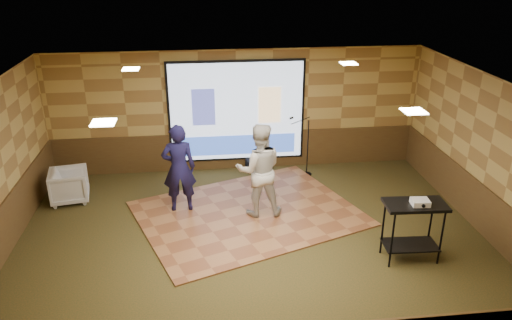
{
  "coord_description": "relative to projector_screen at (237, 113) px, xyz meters",
  "views": [
    {
      "loc": [
        -0.89,
        -8.13,
        5.15
      ],
      "look_at": [
        0.17,
        0.87,
        1.3
      ],
      "focal_mm": 35.0,
      "sensor_mm": 36.0,
      "label": 1
    }
  ],
  "objects": [
    {
      "name": "projector_screen",
      "position": [
        0.0,
        0.0,
        0.0
      ],
      "size": [
        3.32,
        0.06,
        2.52
      ],
      "color": "black",
      "rests_on": "room_shell"
    },
    {
      "name": "dance_floor",
      "position": [
        0.03,
        -2.4,
        -1.46
      ],
      "size": [
        5.23,
        4.62,
        0.03
      ],
      "primitive_type": "cube",
      "rotation": [
        0.0,
        0.0,
        0.36
      ],
      "color": "#965F37",
      "rests_on": "ground"
    },
    {
      "name": "projector",
      "position": [
        2.77,
        -4.4,
        -0.31
      ],
      "size": [
        0.32,
        0.27,
        0.1
      ],
      "primitive_type": "cube",
      "rotation": [
        0.0,
        0.0,
        -0.09
      ],
      "color": "white",
      "rests_on": "av_table"
    },
    {
      "name": "wainscot_right",
      "position": [
        4.48,
        -3.44,
        -1.0
      ],
      "size": [
        0.04,
        7.0,
        0.95
      ],
      "primitive_type": "cube",
      "color": "#4C2F19",
      "rests_on": "ground"
    },
    {
      "name": "mic_stand",
      "position": [
        1.61,
        -0.56,
        -0.98
      ],
      "size": [
        0.59,
        0.24,
        1.52
      ],
      "rotation": [
        0.0,
        0.0,
        -0.29
      ],
      "color": "black",
      "rests_on": "ground"
    },
    {
      "name": "banquet_chair",
      "position": [
        -3.8,
        -1.32,
        -1.11
      ],
      "size": [
        0.92,
        0.9,
        0.73
      ],
      "primitive_type": "imported",
      "rotation": [
        0.0,
        0.0,
        1.74
      ],
      "color": "gray",
      "rests_on": "ground"
    },
    {
      "name": "downlight_sw",
      "position": [
        -2.2,
        -4.94,
        1.5
      ],
      "size": [
        0.32,
        0.32,
        0.02
      ],
      "primitive_type": "cube",
      "color": "beige",
      "rests_on": "room_shell"
    },
    {
      "name": "downlight_nw",
      "position": [
        -2.2,
        -1.64,
        1.5
      ],
      "size": [
        0.32,
        0.32,
        0.02
      ],
      "primitive_type": "cube",
      "color": "beige",
      "rests_on": "room_shell"
    },
    {
      "name": "player_left",
      "position": [
        -1.37,
        -2.05,
        -0.5
      ],
      "size": [
        0.72,
        0.49,
        1.89
      ],
      "primitive_type": "imported",
      "rotation": [
        0.0,
        0.0,
        3.2
      ],
      "color": "#15133C",
      "rests_on": "dance_floor"
    },
    {
      "name": "wainscot_back",
      "position": [
        0.0,
        0.04,
        -1.0
      ],
      "size": [
        9.0,
        0.04,
        0.95
      ],
      "primitive_type": "cube",
      "color": "#4C2F19",
      "rests_on": "ground"
    },
    {
      "name": "downlight_se",
      "position": [
        2.2,
        -4.94,
        1.5
      ],
      "size": [
        0.32,
        0.32,
        0.02
      ],
      "primitive_type": "cube",
      "color": "beige",
      "rests_on": "room_shell"
    },
    {
      "name": "downlight_ne",
      "position": [
        2.2,
        -1.64,
        1.5
      ],
      "size": [
        0.32,
        0.32,
        0.02
      ],
      "primitive_type": "cube",
      "color": "beige",
      "rests_on": "room_shell"
    },
    {
      "name": "room_shell",
      "position": [
        0.0,
        -3.44,
        0.62
      ],
      "size": [
        9.04,
        7.04,
        3.02
      ],
      "color": "tan",
      "rests_on": "ground"
    },
    {
      "name": "wainscot_left",
      "position": [
        -4.48,
        -3.44,
        -1.0
      ],
      "size": [
        0.04,
        7.0,
        0.95
      ],
      "primitive_type": "cube",
      "color": "#4C2F19",
      "rests_on": "ground"
    },
    {
      "name": "player_right",
      "position": [
        0.25,
        -2.43,
        -0.46
      ],
      "size": [
        0.97,
        0.76,
        1.97
      ],
      "primitive_type": "imported",
      "rotation": [
        0.0,
        0.0,
        3.13
      ],
      "color": "beige",
      "rests_on": "dance_floor"
    },
    {
      "name": "av_table",
      "position": [
        2.73,
        -4.34,
        -0.67
      ],
      "size": [
        1.06,
        0.56,
        1.11
      ],
      "rotation": [
        0.0,
        0.0,
        -0.05
      ],
      "color": "black",
      "rests_on": "ground"
    },
    {
      "name": "duffel_bag",
      "position": [
        0.44,
        -0.19,
        -1.33
      ],
      "size": [
        0.51,
        0.37,
        0.29
      ],
      "primitive_type": "cube",
      "rotation": [
        0.0,
        0.0,
        0.13
      ],
      "color": "black",
      "rests_on": "ground"
    },
    {
      "name": "ground",
      "position": [
        0.0,
        -3.44,
        -1.47
      ],
      "size": [
        9.0,
        9.0,
        0.0
      ],
      "primitive_type": "plane",
      "color": "#253116",
      "rests_on": "ground"
    }
  ]
}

